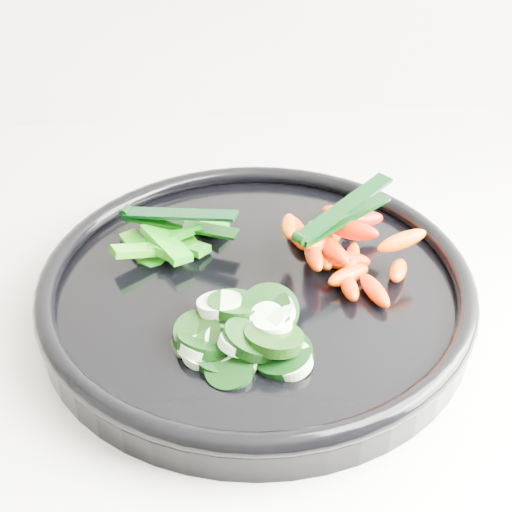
{
  "coord_description": "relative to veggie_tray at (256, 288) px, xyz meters",
  "views": [
    {
      "loc": [
        0.62,
        1.13,
        1.34
      ],
      "look_at": [
        0.66,
        1.61,
        0.99
      ],
      "focal_mm": 50.0,
      "sensor_mm": 36.0,
      "label": 1
    }
  ],
  "objects": [
    {
      "name": "tong_carrot",
      "position": [
        0.08,
        0.03,
        0.05
      ],
      "size": [
        0.1,
        0.08,
        0.02
      ],
      "color": "black",
      "rests_on": "carrot_pile"
    },
    {
      "name": "cucumber_pile",
      "position": [
        -0.02,
        -0.07,
        0.01
      ],
      "size": [
        0.12,
        0.11,
        0.04
      ],
      "color": "black",
      "rests_on": "veggie_tray"
    },
    {
      "name": "pepper_pile",
      "position": [
        -0.07,
        0.06,
        0.01
      ],
      "size": [
        0.11,
        0.1,
        0.04
      ],
      "color": "#0F6709",
      "rests_on": "veggie_tray"
    },
    {
      "name": "veggie_tray",
      "position": [
        0.0,
        0.0,
        0.0
      ],
      "size": [
        0.47,
        0.47,
        0.04
      ],
      "color": "black",
      "rests_on": "counter"
    },
    {
      "name": "carrot_pile",
      "position": [
        0.08,
        0.03,
        0.02
      ],
      "size": [
        0.13,
        0.16,
        0.05
      ],
      "color": "#FC4800",
      "rests_on": "veggie_tray"
    },
    {
      "name": "tong_pepper",
      "position": [
        -0.07,
        0.07,
        0.03
      ],
      "size": [
        0.11,
        0.06,
        0.02
      ],
      "color": "black",
      "rests_on": "pepper_pile"
    }
  ]
}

